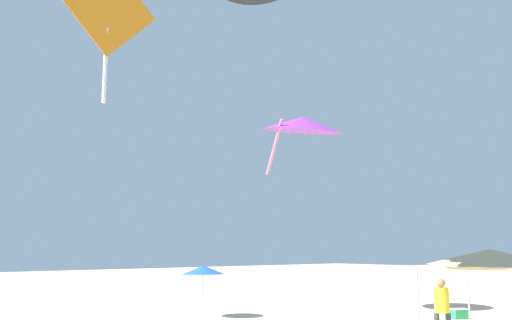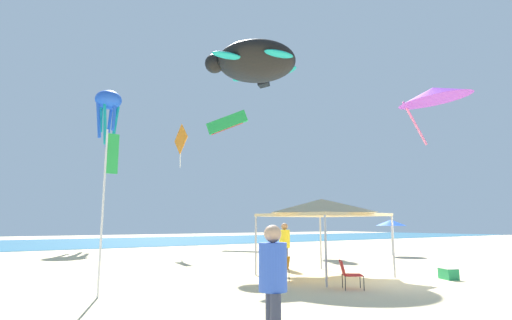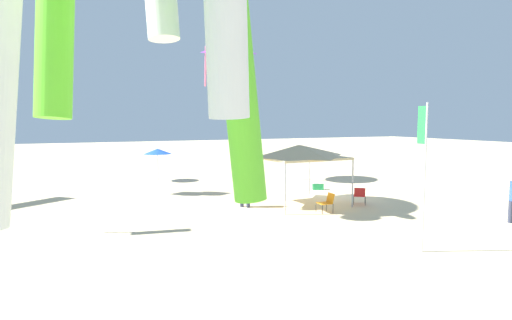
{
  "view_description": "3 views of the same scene",
  "coord_description": "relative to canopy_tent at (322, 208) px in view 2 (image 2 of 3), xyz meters",
  "views": [
    {
      "loc": [
        -10.92,
        20.76,
        2.8
      ],
      "look_at": [
        -0.28,
        11.67,
        5.02
      ],
      "focal_mm": 39.19,
      "sensor_mm": 36.0,
      "label": 1
    },
    {
      "loc": [
        -11.96,
        -8.36,
        1.88
      ],
      "look_at": [
        -0.28,
        8.62,
        5.15
      ],
      "focal_mm": 28.09,
      "sensor_mm": 36.0,
      "label": 2
    },
    {
      "loc": [
        -18.1,
        12.06,
        3.89
      ],
      "look_at": [
        -0.82,
        4.31,
        2.06
      ],
      "focal_mm": 28.8,
      "sensor_mm": 36.0,
      "label": 3
    }
  ],
  "objects": [
    {
      "name": "ocean_strip",
      "position": [
        1.58,
        31.92,
        -2.43
      ],
      "size": [
        120.0,
        22.09,
        0.02
      ],
      "primitive_type": "cube",
      "color": "teal",
      "rests_on": "ground"
    },
    {
      "name": "kite_box_teal",
      "position": [
        9.92,
        17.53,
        12.78
      ],
      "size": [
        1.38,
        1.4,
        2.1
      ],
      "rotation": [
        0.0,
        0.0,
        0.67
      ],
      "color": "teal"
    },
    {
      "name": "kite_delta_purple",
      "position": [
        8.41,
        0.33,
        6.03
      ],
      "size": [
        4.48,
        4.43,
        3.0
      ],
      "rotation": [
        0.0,
        0.0,
        4.46
      ],
      "color": "purple"
    },
    {
      "name": "kite_turtle_black",
      "position": [
        2.45,
        8.02,
        8.99
      ],
      "size": [
        6.16,
        6.17,
        2.53
      ],
      "rotation": [
        0.0,
        0.0,
        2.33
      ],
      "color": "black"
    },
    {
      "name": "beach_umbrella",
      "position": [
        10.08,
        4.62,
        -0.53
      ],
      "size": [
        1.8,
        1.8,
        2.11
      ],
      "color": "silver",
      "rests_on": "ground"
    },
    {
      "name": "folding_chair_right_of_tent",
      "position": [
        -1.37,
        -2.46,
        -1.97
      ],
      "size": [
        0.81,
        0.79,
        0.82
      ],
      "rotation": [
        0.0,
        0.0,
        0.92
      ],
      "color": "black",
      "rests_on": "ground"
    },
    {
      "name": "person_far_stroller",
      "position": [
        0.31,
        2.6,
        -1.34
      ],
      "size": [
        0.45,
        0.45,
        1.89
      ],
      "rotation": [
        0.0,
        0.0,
        0.61
      ],
      "color": "#33384C",
      "rests_on": "ground"
    },
    {
      "name": "folding_chair_near_cooler",
      "position": [
        -2.1,
        -0.17,
        -1.97
      ],
      "size": [
        0.56,
        0.64,
        0.82
      ],
      "rotation": [
        0.0,
        0.0,
        3.11
      ],
      "color": "black",
      "rests_on": "ground"
    },
    {
      "name": "banner_flag",
      "position": [
        -7.64,
        0.24,
        0.19
      ],
      "size": [
        0.36,
        0.06,
        4.41
      ],
      "color": "silver",
      "rests_on": "ground"
    },
    {
      "name": "person_watching_sky",
      "position": [
        -6.54,
        -5.7,
        -1.36
      ],
      "size": [
        0.44,
        0.47,
        1.86
      ],
      "rotation": [
        0.0,
        0.0,
        1.16
      ],
      "color": "#33384C",
      "rests_on": "ground"
    },
    {
      "name": "canopy_tent",
      "position": [
        0.0,
        0.0,
        0.0
      ],
      "size": [
        3.66,
        3.74,
        2.77
      ],
      "rotation": [
        0.0,
        0.0,
        0.04
      ],
      "color": "#B7B7BC",
      "rests_on": "ground"
    },
    {
      "name": "ground",
      "position": [
        1.58,
        -2.45,
        -2.5
      ],
      "size": [
        120.0,
        120.0,
        0.1
      ],
      "primitive_type": "cube",
      "color": "beige"
    },
    {
      "name": "kite_octopus_blue",
      "position": [
        -1.77,
        24.89,
        10.02
      ],
      "size": [
        2.26,
        2.26,
        5.03
      ],
      "rotation": [
        0.0,
        0.0,
        5.28
      ],
      "color": "blue"
    },
    {
      "name": "kite_parafoil_green",
      "position": [
        9.17,
        22.7,
        9.33
      ],
      "size": [
        3.4,
        2.97,
        2.54
      ],
      "rotation": [
        0.0,
        0.0,
        2.46
      ],
      "color": "green"
    },
    {
      "name": "cooler_box",
      "position": [
        2.96,
        -2.97,
        -2.24
      ],
      "size": [
        0.64,
        0.73,
        0.4
      ],
      "color": "#1E8C4C",
      "rests_on": "ground"
    },
    {
      "name": "kite_diamond_orange",
      "position": [
        0.4,
        13.81,
        4.94
      ],
      "size": [
        0.11,
        2.11,
        3.01
      ],
      "rotation": [
        0.0,
        0.0,
        4.68
      ],
      "color": "orange"
    }
  ]
}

